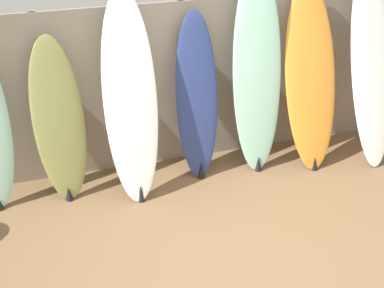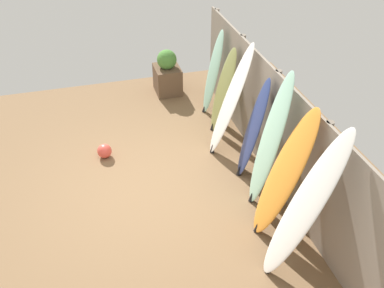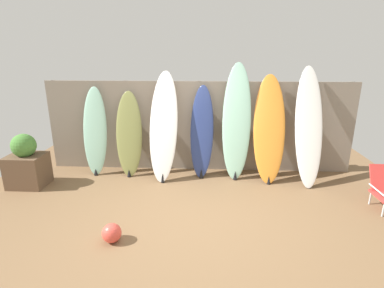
# 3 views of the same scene
# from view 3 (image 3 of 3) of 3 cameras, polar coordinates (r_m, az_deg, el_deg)

# --- Properties ---
(ground) EXTENTS (7.68, 7.68, 0.00)m
(ground) POSITION_cam_3_polar(r_m,az_deg,el_deg) (4.49, 0.36, -14.24)
(ground) COLOR brown
(fence_back) EXTENTS (6.08, 0.11, 1.80)m
(fence_back) POSITION_cam_3_polar(r_m,az_deg,el_deg) (6.01, 1.28, 3.32)
(fence_back) COLOR gray
(fence_back) RESTS_ON ground
(surfboard_seafoam_0) EXTENTS (0.47, 0.41, 1.71)m
(surfboard_seafoam_0) POSITION_cam_3_polar(r_m,az_deg,el_deg) (6.13, -17.98, 2.20)
(surfboard_seafoam_0) COLOR #9ED6BC
(surfboard_seafoam_0) RESTS_ON ground
(surfboard_olive_1) EXTENTS (0.53, 0.48, 1.63)m
(surfboard_olive_1) POSITION_cam_3_polar(r_m,az_deg,el_deg) (5.92, -11.89, 1.74)
(surfboard_olive_1) COLOR olive
(surfboard_olive_1) RESTS_ON ground
(surfboard_white_2) EXTENTS (0.58, 0.73, 2.01)m
(surfboard_white_2) POSITION_cam_3_polar(r_m,az_deg,el_deg) (5.61, -5.44, 3.17)
(surfboard_white_2) COLOR white
(surfboard_white_2) RESTS_ON ground
(surfboard_navy_3) EXTENTS (0.47, 0.45, 1.75)m
(surfboard_navy_3) POSITION_cam_3_polar(r_m,az_deg,el_deg) (5.71, 1.89, 2.10)
(surfboard_navy_3) COLOR navy
(surfboard_navy_3) RESTS_ON ground
(surfboard_seafoam_4) EXTENTS (0.55, 0.48, 2.17)m
(surfboard_seafoam_4) POSITION_cam_3_polar(r_m,az_deg,el_deg) (5.65, 8.48, 3.99)
(surfboard_seafoam_4) COLOR #9ED6BC
(surfboard_seafoam_4) RESTS_ON ground
(surfboard_orange_5) EXTENTS (0.60, 0.72, 1.96)m
(surfboard_orange_5) POSITION_cam_3_polar(r_m,az_deg,el_deg) (5.71, 14.50, 2.73)
(surfboard_orange_5) COLOR orange
(surfboard_orange_5) RESTS_ON ground
(surfboard_white_6) EXTENTS (0.51, 0.85, 2.11)m
(surfboard_white_6) POSITION_cam_3_polar(r_m,az_deg,el_deg) (5.80, 21.34, 3.02)
(surfboard_white_6) COLOR white
(surfboard_white_6) RESTS_ON ground
(planter_box) EXTENTS (0.62, 0.53, 0.97)m
(planter_box) POSITION_cam_3_polar(r_m,az_deg,el_deg) (6.13, -28.95, -3.31)
(planter_box) COLOR brown
(planter_box) RESTS_ON ground
(beach_ball) EXTENTS (0.25, 0.25, 0.25)m
(beach_ball) POSITION_cam_3_polar(r_m,az_deg,el_deg) (4.11, -15.05, -16.06)
(beach_ball) COLOR #E54C3F
(beach_ball) RESTS_ON ground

